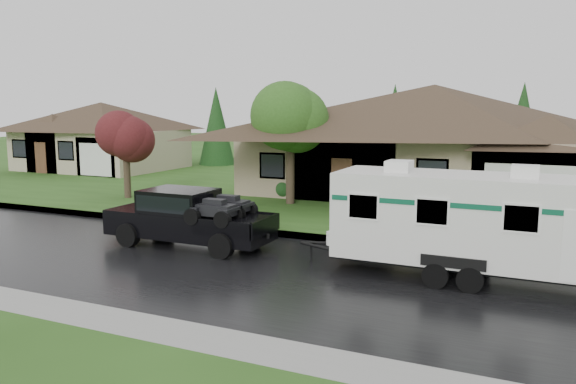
% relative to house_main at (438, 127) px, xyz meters
% --- Properties ---
extents(ground, '(140.00, 140.00, 0.00)m').
position_rel_house_main_xyz_m(ground, '(-2.29, -13.84, -3.59)').
color(ground, '#295019').
rests_on(ground, ground).
extents(road, '(140.00, 8.00, 0.01)m').
position_rel_house_main_xyz_m(road, '(-2.29, -15.84, -3.59)').
color(road, black).
rests_on(road, ground).
extents(curb, '(140.00, 0.50, 0.15)m').
position_rel_house_main_xyz_m(curb, '(-2.29, -11.59, -3.52)').
color(curb, gray).
rests_on(curb, ground).
extents(lawn, '(140.00, 26.00, 0.15)m').
position_rel_house_main_xyz_m(lawn, '(-2.29, 1.16, -3.52)').
color(lawn, '#295019').
rests_on(lawn, ground).
extents(house_main, '(19.44, 10.80, 6.90)m').
position_rel_house_main_xyz_m(house_main, '(0.00, 0.00, 0.00)').
color(house_main, gray).
rests_on(house_main, lawn).
extents(house_far, '(10.80, 8.64, 5.80)m').
position_rel_house_main_xyz_m(house_far, '(-24.07, 2.02, -0.62)').
color(house_far, '#BBB08B').
rests_on(house_far, lawn).
extents(tree_left_green, '(3.44, 3.44, 5.69)m').
position_rel_house_main_xyz_m(tree_left_green, '(-5.67, -5.92, 0.50)').
color(tree_left_green, '#382B1E').
rests_on(tree_left_green, lawn).
extents(tree_red, '(2.56, 2.56, 4.24)m').
position_rel_house_main_xyz_m(tree_red, '(-13.72, -7.71, -0.51)').
color(tree_red, '#382B1E').
rests_on(tree_red, lawn).
extents(shrub_row, '(13.60, 1.00, 1.00)m').
position_rel_house_main_xyz_m(shrub_row, '(-0.29, -4.54, -2.94)').
color(shrub_row, '#143814').
rests_on(shrub_row, lawn).
extents(pickup_truck, '(5.68, 2.16, 1.89)m').
position_rel_house_main_xyz_m(pickup_truck, '(-5.76, -14.19, -2.58)').
color(pickup_truck, black).
rests_on(pickup_truck, ground).
extents(travel_trailer, '(7.01, 2.46, 3.14)m').
position_rel_house_main_xyz_m(travel_trailer, '(3.05, -14.19, -1.92)').
color(travel_trailer, silver).
rests_on(travel_trailer, ground).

